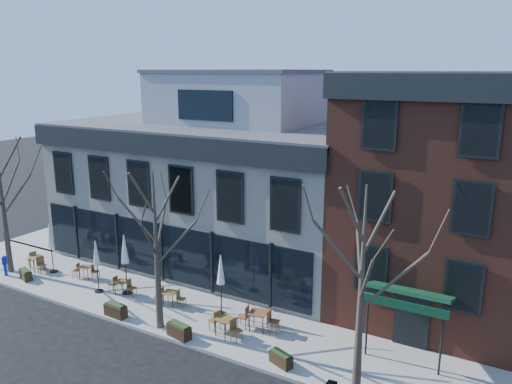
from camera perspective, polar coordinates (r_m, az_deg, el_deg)
The scene contains 23 objects.
ground at distance 27.78m, azimuth -10.38°, elevation -10.29°, with size 120.00×120.00×0.00m, color black.
sidewalk_front at distance 24.38m, azimuth -7.68°, elevation -13.56°, with size 33.50×4.70×0.15m, color gray.
sidewalk_side at distance 39.21m, azimuth -17.44°, elevation -3.41°, with size 4.50×12.00×0.15m, color gray.
corner_building at distance 30.11m, azimuth -4.48°, elevation 1.26°, with size 18.39×10.39×11.10m.
red_brick_building at distance 25.10m, azimuth 20.60°, elevation 0.02°, with size 8.20×11.78×11.18m.
tree_corner at distance 30.60m, azimuth -27.00°, elevation -0.94°, with size 3.93×3.98×7.92m.
tree_mid at distance 21.80m, azimuth -11.30°, elevation -6.42°, with size 3.50×3.55×7.04m.
tree_right at distance 17.54m, azimuth 11.97°, elevation -10.75°, with size 3.72×3.77×7.48m.
call_box at distance 31.06m, azimuth -26.78°, elevation -7.42°, with size 0.25×0.24×1.19m.
cafe_set_0 at distance 31.19m, azimuth -23.77°, elevation -7.30°, with size 1.84×0.89×0.95m.
cafe_set_1 at distance 29.07m, azimuth -18.90°, elevation -8.51°, with size 1.58×0.93×0.82m.
cafe_set_2 at distance 26.61m, azimuth -15.04°, elevation -10.29°, with size 1.63×0.70×0.85m.
cafe_set_3 at distance 24.91m, azimuth -9.78°, elevation -11.73°, with size 1.64×0.76×0.84m.
cafe_set_4 at distance 22.05m, azimuth -3.54°, elevation -14.91°, with size 1.86×0.88×0.95m.
cafe_set_5 at distance 22.44m, azimuth 0.27°, elevation -14.26°, with size 1.97×0.90×1.01m.
umbrella_0 at distance 30.02m, azimuth -22.45°, elevation -4.91°, with size 0.45×0.45×2.83m.
umbrella_1 at distance 26.59m, azimuth -17.80°, elevation -6.96°, with size 0.44×0.44×2.77m.
umbrella_2 at distance 25.96m, azimuth -14.78°, elevation -6.68°, with size 0.50×0.50×3.12m.
umbrella_3 at distance 23.06m, azimuth -4.04°, elevation -9.20°, with size 0.47×0.47×2.95m.
planter_0 at distance 30.17m, azimuth -24.83°, elevation -8.53°, with size 1.08×0.72×0.56m.
planter_1 at distance 24.48m, azimuth -15.75°, elevation -12.85°, with size 1.15×0.51×0.63m.
planter_2 at distance 22.21m, azimuth -8.79°, elevation -15.36°, with size 1.20×0.65×0.63m.
planter_3 at distance 20.24m, azimuth 2.88°, elevation -18.48°, with size 1.05×0.71×0.55m.
Camera 1 is at (16.63, -19.23, 11.20)m, focal length 35.00 mm.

